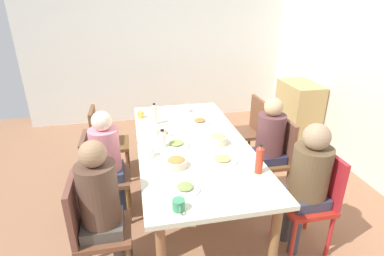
% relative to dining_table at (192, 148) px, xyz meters
% --- Properties ---
extents(ground_plane, '(6.28, 6.28, 0.00)m').
position_rel_dining_table_xyz_m(ground_plane, '(0.00, 0.00, -0.68)').
color(ground_plane, '#956649').
extents(wall_left, '(0.12, 4.54, 2.60)m').
position_rel_dining_table_xyz_m(wall_left, '(-2.68, 0.00, 0.62)').
color(wall_left, white).
rests_on(wall_left, ground_plane).
extents(dining_table, '(2.25, 1.06, 0.75)m').
position_rel_dining_table_xyz_m(dining_table, '(0.00, 0.00, 0.00)').
color(dining_table, beige).
rests_on(dining_table, ground_plane).
extents(chair_0, '(0.40, 0.40, 0.90)m').
position_rel_dining_table_xyz_m(chair_0, '(0.00, 0.91, -0.17)').
color(chair_0, brown).
rests_on(chair_0, ground_plane).
extents(person_0, '(0.30, 0.30, 1.16)m').
position_rel_dining_table_xyz_m(person_0, '(-0.00, 0.82, 0.01)').
color(person_0, '#293B43').
rests_on(person_0, ground_plane).
extents(chair_1, '(0.40, 0.40, 0.90)m').
position_rel_dining_table_xyz_m(chair_1, '(0.00, -0.91, -0.17)').
color(chair_1, brown).
rests_on(chair_1, ground_plane).
extents(person_1, '(0.30, 0.30, 1.13)m').
position_rel_dining_table_xyz_m(person_1, '(0.00, -0.82, -0.01)').
color(person_1, '#2D2C52').
rests_on(person_1, ground_plane).
extents(chair_2, '(0.40, 0.40, 0.90)m').
position_rel_dining_table_xyz_m(chair_2, '(0.75, -0.91, -0.17)').
color(chair_2, brown).
rests_on(chair_2, ground_plane).
extents(person_2, '(0.30, 0.30, 1.20)m').
position_rel_dining_table_xyz_m(person_2, '(0.75, -0.82, 0.03)').
color(person_2, '#4F5144').
rests_on(person_2, ground_plane).
extents(chair_3, '(0.40, 0.40, 0.90)m').
position_rel_dining_table_xyz_m(chair_3, '(0.75, 0.91, -0.17)').
color(chair_3, '#B22619').
rests_on(chair_3, ground_plane).
extents(person_3, '(0.31, 0.31, 1.18)m').
position_rel_dining_table_xyz_m(person_3, '(0.75, 0.82, 0.03)').
color(person_3, '#363B4C').
rests_on(person_3, ground_plane).
extents(chair_4, '(0.40, 0.40, 0.90)m').
position_rel_dining_table_xyz_m(chair_4, '(-0.75, 0.91, -0.17)').
color(chair_4, brown).
rests_on(chair_4, ground_plane).
extents(chair_5, '(0.40, 0.40, 0.90)m').
position_rel_dining_table_xyz_m(chair_5, '(-0.75, -0.91, -0.17)').
color(chair_5, brown).
rests_on(chair_5, ground_plane).
extents(plate_0, '(0.26, 0.26, 0.04)m').
position_rel_dining_table_xyz_m(plate_0, '(0.04, -0.16, 0.08)').
color(plate_0, silver).
rests_on(plate_0, dining_table).
extents(plate_1, '(0.23, 0.23, 0.04)m').
position_rel_dining_table_xyz_m(plate_1, '(0.78, -0.21, 0.08)').
color(plate_1, white).
rests_on(plate_1, dining_table).
extents(plate_2, '(0.26, 0.26, 0.04)m').
position_rel_dining_table_xyz_m(plate_2, '(0.42, 0.19, 0.08)').
color(plate_2, white).
rests_on(plate_2, dining_table).
extents(plate_3, '(0.24, 0.24, 0.04)m').
position_rel_dining_table_xyz_m(plate_3, '(-0.48, 0.19, 0.08)').
color(plate_3, white).
rests_on(plate_3, dining_table).
extents(plate_4, '(0.22, 0.22, 0.04)m').
position_rel_dining_table_xyz_m(plate_4, '(-0.23, -0.27, 0.08)').
color(plate_4, white).
rests_on(plate_4, dining_table).
extents(bowl_0, '(0.18, 0.18, 0.10)m').
position_rel_dining_table_xyz_m(bowl_0, '(0.09, 0.23, 0.12)').
color(bowl_0, beige).
rests_on(bowl_0, dining_table).
extents(bowl_1, '(0.18, 0.18, 0.08)m').
position_rel_dining_table_xyz_m(bowl_1, '(0.44, -0.22, 0.11)').
color(bowl_1, beige).
rests_on(bowl_1, dining_table).
extents(cup_0, '(0.11, 0.08, 0.08)m').
position_rel_dining_table_xyz_m(cup_0, '(-0.77, -0.46, 0.11)').
color(cup_0, '#E8BD54').
rests_on(cup_0, dining_table).
extents(cup_1, '(0.12, 0.08, 0.08)m').
position_rel_dining_table_xyz_m(cup_1, '(1.00, -0.29, 0.11)').
color(cup_1, '#3D8E5E').
rests_on(cup_1, dining_table).
extents(cup_2, '(0.11, 0.07, 0.09)m').
position_rel_dining_table_xyz_m(cup_2, '(-0.85, 0.12, 0.11)').
color(cup_2, white).
rests_on(cup_2, dining_table).
extents(cup_3, '(0.12, 0.08, 0.09)m').
position_rel_dining_table_xyz_m(cup_3, '(0.21, -0.43, 0.11)').
color(cup_3, white).
rests_on(cup_3, dining_table).
extents(bottle_0, '(0.06, 0.06, 0.24)m').
position_rel_dining_table_xyz_m(bottle_0, '(-0.54, -0.32, 0.18)').
color(bottle_0, silver).
rests_on(bottle_0, dining_table).
extents(bottle_1, '(0.07, 0.07, 0.19)m').
position_rel_dining_table_xyz_m(bottle_1, '(0.07, -0.30, 0.16)').
color(bottle_1, silver).
rests_on(bottle_1, dining_table).
extents(bottle_2, '(0.06, 0.06, 0.26)m').
position_rel_dining_table_xyz_m(bottle_2, '(0.66, 0.42, 0.19)').
color(bottle_2, red).
rests_on(bottle_2, dining_table).
extents(side_cabinet, '(0.70, 0.44, 0.90)m').
position_rel_dining_table_xyz_m(side_cabinet, '(-1.30, 1.91, -0.23)').
color(side_cabinet, tan).
rests_on(side_cabinet, ground_plane).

